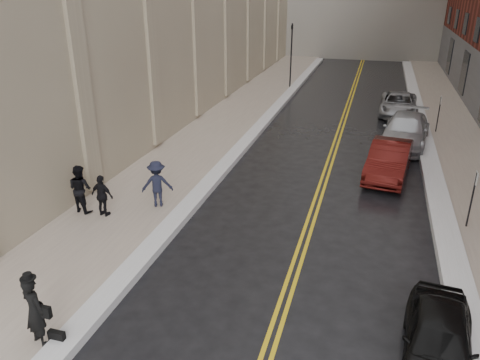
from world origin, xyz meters
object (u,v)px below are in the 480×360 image
Objects in this scene: car_silver_far at (398,104)px; pedestrian_b at (157,184)px; car_silver_near at (405,131)px; pedestrian_main at (35,311)px; pedestrian_c at (102,196)px; car_black at (438,340)px; car_maroon at (389,160)px; pedestrian_a at (80,189)px.

car_silver_far is 2.80× the size of pedestrian_b.
car_silver_near is 20.55m from pedestrian_main.
pedestrian_c reaches higher than car_silver_far.
pedestrian_main is 1.14× the size of pedestrian_c.
car_black is 2.12× the size of pedestrian_main.
car_silver_near is at bearing 87.15° from car_maroon.
car_silver_far is at bearing 93.89° from car_maroon.
car_maroon is 0.86× the size of car_silver_near.
pedestrian_c is (-10.10, -7.32, 0.16)m from car_maroon.
car_silver_near is 1.09× the size of car_silver_far.
pedestrian_b is (-9.39, -10.89, 0.25)m from car_silver_near.
pedestrian_b is at bearing -137.90° from car_maroon.
pedestrian_a is (-3.08, 6.42, 0.01)m from pedestrian_main.
car_maroon is 10.43m from pedestrian_b.
pedestrian_a is (-11.93, -12.12, 0.26)m from car_silver_near.
car_silver_far is at bearing -141.78° from pedestrian_b.
pedestrian_main reaches higher than car_black.
car_black is at bearing -77.64° from car_maroon.
car_silver_near is 3.06× the size of pedestrian_b.
car_maroon is (-1.07, 11.53, 0.13)m from car_black.
pedestrian_a is (-11.71, -18.69, 0.36)m from car_silver_far.
car_silver_near is at bearing -86.82° from car_silver_far.
car_silver_near is at bearing -121.86° from pedestrian_a.
pedestrian_b reaches higher than pedestrian_c.
car_black is 0.81× the size of car_maroon.
car_silver_far is (0.63, 11.47, -0.08)m from car_maroon.
pedestrian_a is at bearing 2.60° from pedestrian_c.
car_silver_far is 22.05m from pedestrian_a.
car_maroon is 4.97m from car_silver_near.
car_black is at bearing 173.16° from pedestrian_a.
car_silver_far is at bearing 99.34° from car_silver_near.
car_silver_near reaches higher than car_maroon.
car_maroon is 12.47m from pedestrian_c.
car_black is 16.43m from car_silver_near.
pedestrian_c is at bearing -118.49° from car_silver_far.
pedestrian_c is at bearing -172.96° from pedestrian_a.
car_silver_far is (-0.22, 6.57, -0.10)m from car_silver_near.
car_silver_near is (-0.22, 16.43, 0.15)m from car_black.
pedestrian_main is (-8.86, -18.54, 0.25)m from car_silver_near.
pedestrian_a reaches higher than car_silver_near.
car_black is at bearing 125.98° from pedestrian_b.
car_silver_far is at bearing -92.06° from pedestrian_main.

